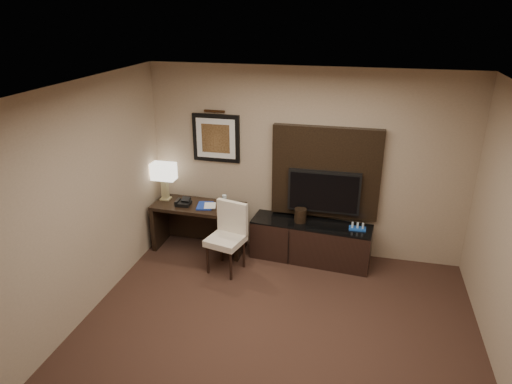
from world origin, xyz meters
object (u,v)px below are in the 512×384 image
(minibar_tray, at_px, (358,227))
(desk_phone, at_px, (183,202))
(credenza, at_px, (310,242))
(desk_chair, at_px, (225,240))
(tv, at_px, (324,192))
(ice_bucket, at_px, (300,215))
(water_bottle, at_px, (224,201))
(desk, at_px, (199,227))
(table_lamp, at_px, (165,182))

(minibar_tray, bearing_deg, desk_phone, -178.42)
(credenza, xyz_separation_m, desk_chair, (-1.09, -0.56, 0.18))
(tv, bearing_deg, ice_bucket, -158.53)
(minibar_tray, bearing_deg, tv, 160.69)
(minibar_tray, bearing_deg, ice_bucket, 175.94)
(water_bottle, height_order, ice_bucket, water_bottle)
(desk, distance_m, ice_bucket, 1.54)
(tv, height_order, desk_phone, tv)
(table_lamp, height_order, desk_phone, table_lamp)
(desk_chair, bearing_deg, minibar_tray, 30.51)
(desk, height_order, credenza, desk)
(desk, distance_m, credenza, 1.66)
(tv, relative_size, minibar_tray, 4.37)
(desk, distance_m, table_lamp, 0.85)
(credenza, bearing_deg, ice_bucket, 177.15)
(credenza, xyz_separation_m, table_lamp, (-2.22, 0.04, 0.70))
(credenza, relative_size, ice_bucket, 8.64)
(tv, height_order, desk_chair, tv)
(table_lamp, relative_size, ice_bucket, 2.81)
(water_bottle, bearing_deg, desk_chair, -72.21)
(desk_phone, xyz_separation_m, ice_bucket, (1.71, 0.13, -0.09))
(desk_chair, xyz_separation_m, table_lamp, (-1.12, 0.60, 0.52))
(table_lamp, bearing_deg, credenza, -1.09)
(ice_bucket, bearing_deg, desk_phone, -175.78)
(desk_phone, relative_size, ice_bucket, 1.06)
(desk, xyz_separation_m, table_lamp, (-0.55, 0.09, 0.63))
(desk_chair, xyz_separation_m, water_bottle, (-0.17, 0.52, 0.34))
(desk, bearing_deg, tv, 7.88)
(ice_bucket, bearing_deg, tv, 21.47)
(ice_bucket, bearing_deg, table_lamp, 179.43)
(water_bottle, bearing_deg, tv, 7.19)
(desk, distance_m, tv, 1.93)
(desk_chair, height_order, table_lamp, table_lamp)
(minibar_tray, bearing_deg, credenza, 176.86)
(credenza, bearing_deg, desk_phone, -172.07)
(desk, relative_size, ice_bucket, 6.83)
(tv, height_order, ice_bucket, tv)
(desk_chair, relative_size, table_lamp, 1.72)
(desk_phone, distance_m, ice_bucket, 1.72)
(desk_chair, height_order, water_bottle, desk_chair)
(desk_phone, xyz_separation_m, minibar_tray, (2.51, 0.07, -0.14))
(water_bottle, distance_m, ice_bucket, 1.11)
(tv, distance_m, desk_phone, 2.04)
(table_lamp, bearing_deg, ice_bucket, -0.57)
(desk_chair, distance_m, water_bottle, 0.64)
(credenza, distance_m, desk_phone, 1.94)
(credenza, xyz_separation_m, desk_phone, (-1.87, -0.10, 0.48))
(desk_chair, xyz_separation_m, minibar_tray, (1.73, 0.53, 0.15))
(water_bottle, relative_size, minibar_tray, 0.83)
(desk, xyz_separation_m, tv, (1.80, 0.19, 0.66))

